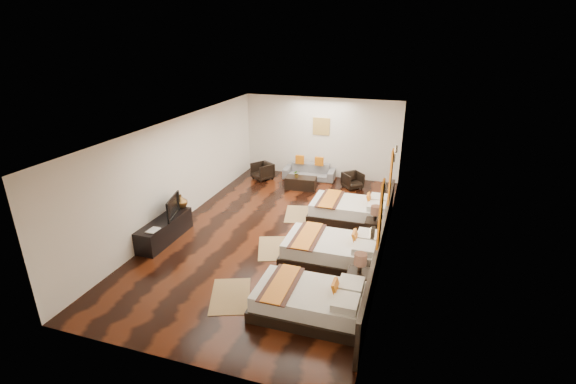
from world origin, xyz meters
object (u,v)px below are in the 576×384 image
(bed_near, at_px, (311,301))
(bed_mid, at_px, (333,250))
(tv_console, at_px, (165,230))
(table_plant, at_px, (297,174))
(nightstand_b, at_px, (374,227))
(armchair_left, at_px, (262,171))
(book, at_px, (149,230))
(coffee_table, at_px, (301,183))
(bed_far, at_px, (351,210))
(sofa, at_px, (309,172))
(nightstand_a, at_px, (359,281))
(figurine, at_px, (181,201))
(armchair_right, at_px, (353,180))
(tv, at_px, (170,207))

(bed_near, height_order, bed_mid, bed_mid)
(tv_console, bearing_deg, table_plant, 64.80)
(nightstand_b, relative_size, tv_console, 0.50)
(nightstand_b, bearing_deg, armchair_left, 142.08)
(bed_mid, distance_m, nightstand_b, 1.57)
(book, bearing_deg, coffee_table, 66.42)
(bed_far, bearing_deg, table_plant, 139.06)
(nightstand_b, relative_size, sofa, 0.50)
(bed_far, xyz_separation_m, nightstand_a, (0.75, -3.43, 0.04))
(nightstand_b, distance_m, armchair_left, 5.43)
(figurine, relative_size, armchair_right, 0.59)
(bed_far, xyz_separation_m, tv, (-4.15, -2.37, 0.53))
(nightstand_a, distance_m, armchair_right, 6.01)
(nightstand_a, distance_m, sofa, 6.93)
(bed_far, bearing_deg, nightstand_a, -77.72)
(bed_mid, relative_size, book, 6.98)
(bed_near, bearing_deg, book, 165.59)
(armchair_right, xyz_separation_m, coffee_table, (-1.62, -0.59, -0.07))
(tv, distance_m, book, 0.87)
(sofa, bearing_deg, nightstand_a, -70.23)
(book, relative_size, coffee_table, 0.31)
(bed_near, distance_m, coffee_table, 6.47)
(nightstand_b, xyz_separation_m, armchair_right, (-1.11, 3.42, -0.04))
(bed_near, height_order, sofa, bed_near)
(bed_far, height_order, nightstand_b, nightstand_b)
(armchair_right, bearing_deg, tv_console, -169.27)
(bed_near, xyz_separation_m, tv_console, (-4.20, 1.67, 0.01))
(tv_console, relative_size, coffee_table, 1.80)
(tv_console, height_order, figurine, figurine)
(armchair_right, xyz_separation_m, table_plant, (-1.75, -0.64, 0.26))
(tv_console, relative_size, figurine, 5.11)
(nightstand_a, relative_size, table_plant, 3.66)
(bed_far, bearing_deg, book, -142.68)
(bed_near, distance_m, armchair_right, 6.76)
(bed_far, distance_m, figurine, 4.58)
(nightstand_a, height_order, armchair_right, nightstand_a)
(bed_near, relative_size, table_plant, 8.14)
(bed_mid, xyz_separation_m, bed_far, (-0.00, 2.33, -0.00))
(nightstand_b, xyz_separation_m, figurine, (-4.94, -0.84, 0.41))
(tv, distance_m, figurine, 0.59)
(bed_near, height_order, tv, tv)
(bed_near, bearing_deg, sofa, 105.33)
(coffee_table, bearing_deg, tv_console, -116.29)
(tv_console, bearing_deg, tv, 78.19)
(nightstand_a, xyz_separation_m, figurine, (-4.94, 1.65, 0.40))
(book, relative_size, armchair_right, 0.53)
(nightstand_a, bearing_deg, bed_near, -131.60)
(coffee_table, bearing_deg, nightstand_b, -46.11)
(bed_far, height_order, table_plant, bed_far)
(bed_far, height_order, armchair_left, bed_far)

